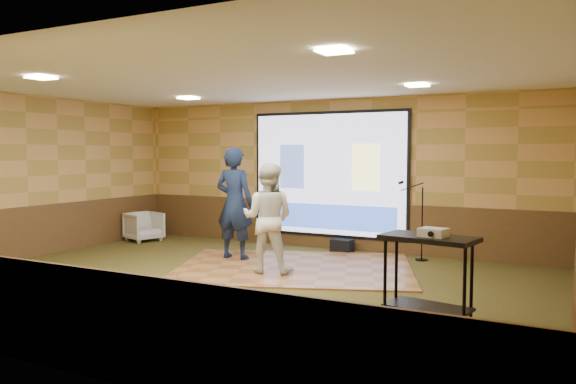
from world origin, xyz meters
The scene contains 19 objects.
ground centered at (0.00, 0.00, 0.00)m, with size 9.00×9.00×0.00m, color #2E3317.
room_shell centered at (0.00, 0.00, 2.09)m, with size 9.04×7.04×3.02m.
wainscot_back centered at (0.00, 3.48, 0.47)m, with size 9.00×0.04×0.95m, color #4B3219.
wainscot_front centered at (0.00, -3.48, 0.47)m, with size 9.00×0.04×0.95m, color #4B3219.
wainscot_left centered at (-4.48, 0.00, 0.47)m, with size 0.04×7.00×0.95m, color #4B3219.
wainscot_right centered at (4.48, 0.00, 0.47)m, with size 0.04×7.00×0.95m, color #4B3219.
projector_screen centered at (0.00, 3.44, 1.47)m, with size 3.32×0.06×2.52m.
downlight_nw centered at (-2.20, 1.80, 2.97)m, with size 0.32×0.32×0.02m, color beige.
downlight_ne centered at (2.20, 1.80, 2.97)m, with size 0.32×0.32×0.02m, color beige.
downlight_sw centered at (-2.20, -1.50, 2.97)m, with size 0.32×0.32×0.02m, color beige.
downlight_se centered at (2.20, -1.50, 2.97)m, with size 0.32×0.32×0.02m, color beige.
dance_floor centered at (0.27, 1.40, 0.01)m, with size 3.87×2.95×0.03m, color #A36E3B.
player_left centered at (-1.01, 1.56, 1.03)m, with size 0.73×0.48×2.00m, color #14203F.
player_right centered at (0.10, 0.81, 0.90)m, with size 0.85×0.66×1.74m, color silver.
av_table centered at (3.06, -0.90, 0.74)m, with size 0.99×0.52×1.04m.
projector centered at (3.12, -0.94, 1.09)m, with size 0.28×0.23×0.09m, color silver.
mic_stand centered at (1.94, 3.07, 0.49)m, with size 0.56×0.23×1.43m.
banquet_chair centered at (-3.97, 2.47, 0.32)m, with size 0.68×0.70×0.63m, color gray.
duffel_bag centered at (0.41, 3.18, 0.13)m, with size 0.40×0.27×0.25m, color black.
Camera 1 is at (4.47, -6.89, 1.93)m, focal length 35.00 mm.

